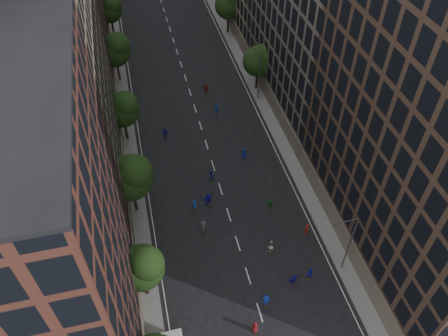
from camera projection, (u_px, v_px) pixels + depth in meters
name	position (u px, v px, depth m)	size (l,w,h in m)	color
ground	(201.00, 128.00, 67.07)	(240.00, 240.00, 0.00)	black
sidewalk_left	(119.00, 109.00, 70.16)	(4.00, 105.00, 0.15)	slate
sidewalk_right	(262.00, 89.00, 74.13)	(4.00, 105.00, 0.15)	slate
bldg_left_a	(26.00, 252.00, 33.45)	(14.00, 22.00, 30.00)	brown
bldg_left_b	(37.00, 64.00, 48.43)	(14.00, 26.00, 34.00)	#938160
bldg_left_c	(52.00, 2.00, 66.28)	(14.00, 20.00, 28.00)	brown
tree_left_1	(143.00, 266.00, 43.44)	(4.80, 4.80, 8.21)	black
tree_left_2	(131.00, 176.00, 51.06)	(5.60, 5.60, 9.45)	black
tree_left_3	(123.00, 108.00, 61.02)	(5.00, 5.00, 8.58)	black
tree_left_4	(115.00, 49.00, 71.75)	(5.40, 5.40, 9.08)	black
tree_left_5	(110.00, 9.00, 82.99)	(4.80, 4.80, 8.33)	black
tree_right_a	(259.00, 60.00, 70.31)	(5.00, 5.00, 8.39)	black
tree_right_b	(229.00, 4.00, 83.75)	(5.20, 5.20, 8.83)	black
streetlamp_near	(348.00, 242.00, 45.97)	(2.64, 0.22, 9.06)	#595B60
streetlamp_far	(258.00, 72.00, 68.53)	(2.64, 0.22, 9.06)	#595B60
skater_2	(309.00, 273.00, 48.28)	(0.78, 0.61, 1.61)	#1617B4
skater_3	(266.00, 301.00, 45.89)	(1.11, 0.64, 1.72)	#142FA5
skater_5	(293.00, 280.00, 47.78)	(1.39, 0.44, 1.49)	#1F16B3
skater_6	(255.00, 327.00, 43.90)	(0.82, 0.53, 1.68)	maroon
skater_7	(307.00, 229.00, 52.52)	(0.60, 0.39, 1.65)	#9E281A
skater_8	(270.00, 246.00, 50.61)	(0.92, 0.71, 1.89)	silver
skater_9	(203.00, 227.00, 52.55)	(1.23, 0.71, 1.90)	#404246
skater_10	(270.00, 204.00, 55.14)	(1.04, 0.43, 1.77)	#206D28
skater_11	(208.00, 199.00, 55.68)	(1.74, 0.55, 1.87)	#1618B4
skater_12	(244.00, 154.00, 61.74)	(0.81, 0.53, 1.66)	#1424A5
skater_13	(194.00, 205.00, 55.06)	(0.63, 0.42, 1.74)	#164BB7
skater_14	(210.00, 176.00, 58.81)	(0.76, 0.59, 1.57)	#172EBE
skater_15	(217.00, 109.00, 69.03)	(1.07, 0.62, 1.66)	navy
skater_16	(165.00, 134.00, 64.72)	(1.06, 0.44, 1.81)	#1316A1
skater_17	(206.00, 88.00, 73.01)	(1.57, 0.50, 1.69)	maroon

